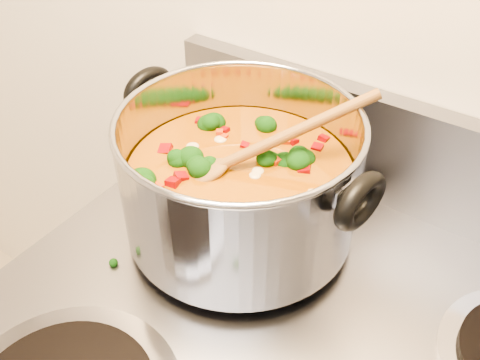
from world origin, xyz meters
TOP-DOWN VIEW (x-y plane):
  - stockpot at (-0.26, 1.31)m, footprint 0.36×0.30m
  - wooden_spoon at (-0.25, 1.32)m, footprint 0.19×0.20m
  - cooktop_crumbs at (-0.34, 1.29)m, footprint 0.12×0.35m

SIDE VIEW (x-z plane):
  - cooktop_crumbs at x=-0.34m, z-range 0.92..0.93m
  - stockpot at x=-0.26m, z-range 0.92..1.10m
  - wooden_spoon at x=-0.25m, z-range 1.00..1.11m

